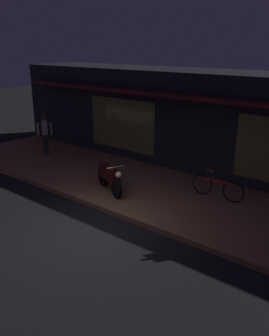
% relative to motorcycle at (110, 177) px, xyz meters
% --- Properties ---
extents(ground_plane, '(60.00, 60.00, 0.00)m').
position_rel_motorcycle_xyz_m(ground_plane, '(1.08, -1.98, -0.65)').
color(ground_plane, black).
extents(sidewalk_slab, '(18.00, 4.00, 0.15)m').
position_rel_motorcycle_xyz_m(sidewalk_slab, '(1.08, 1.02, -0.57)').
color(sidewalk_slab, brown).
rests_on(sidewalk_slab, ground_plane).
extents(storefront_building, '(18.00, 3.30, 3.60)m').
position_rel_motorcycle_xyz_m(storefront_building, '(1.08, 4.41, 1.16)').
color(storefront_building, black).
rests_on(storefront_building, ground_plane).
extents(motorcycle, '(1.59, 0.89, 0.97)m').
position_rel_motorcycle_xyz_m(motorcycle, '(0.00, 0.00, 0.00)').
color(motorcycle, black).
rests_on(motorcycle, sidewalk_slab).
extents(bicycle_parked, '(1.66, 0.42, 0.91)m').
position_rel_motorcycle_xyz_m(bicycle_parked, '(2.79, 1.65, -0.14)').
color(bicycle_parked, black).
rests_on(bicycle_parked, sidewalk_slab).
extents(person_photographer, '(0.44, 0.55, 1.67)m').
position_rel_motorcycle_xyz_m(person_photographer, '(-4.85, 1.32, 0.38)').
color(person_photographer, '#28232D').
rests_on(person_photographer, sidewalk_slab).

